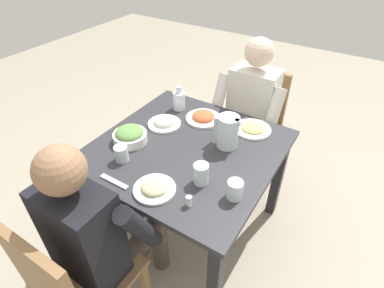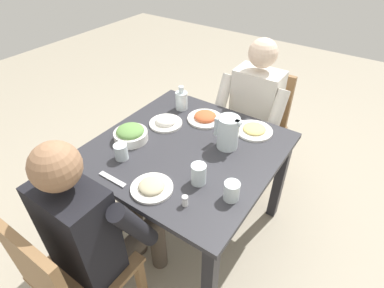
# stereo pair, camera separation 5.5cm
# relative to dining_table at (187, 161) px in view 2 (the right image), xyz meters

# --- Properties ---
(ground_plane) EXTENTS (8.00, 8.00, 0.00)m
(ground_plane) POSITION_rel_dining_table_xyz_m (0.00, 0.00, -0.61)
(ground_plane) COLOR #9E937F
(dining_table) EXTENTS (0.99, 0.99, 0.71)m
(dining_table) POSITION_rel_dining_table_xyz_m (0.00, 0.00, 0.00)
(dining_table) COLOR #2D2D33
(dining_table) RESTS_ON ground_plane
(chair_near) EXTENTS (0.40, 0.40, 0.85)m
(chair_near) POSITION_rel_dining_table_xyz_m (-0.10, -0.83, -0.13)
(chair_near) COLOR olive
(chair_near) RESTS_ON ground_plane
(chair_far) EXTENTS (0.40, 0.40, 0.85)m
(chair_far) POSITION_rel_dining_table_xyz_m (0.07, 0.83, -0.13)
(chair_far) COLOR olive
(chair_far) RESTS_ON ground_plane
(diner_near) EXTENTS (0.48, 0.53, 1.15)m
(diner_near) POSITION_rel_dining_table_xyz_m (-0.10, -0.62, 0.02)
(diner_near) COLOR silver
(diner_near) RESTS_ON ground_plane
(diner_far) EXTENTS (0.48, 0.53, 1.15)m
(diner_far) POSITION_rel_dining_table_xyz_m (0.07, 0.62, 0.02)
(diner_far) COLOR black
(diner_far) RESTS_ON ground_plane
(water_pitcher) EXTENTS (0.16, 0.12, 0.19)m
(water_pitcher) POSITION_rel_dining_table_xyz_m (-0.18, -0.13, 0.20)
(water_pitcher) COLOR silver
(water_pitcher) RESTS_ON dining_table
(salad_bowl) EXTENTS (0.19, 0.19, 0.09)m
(salad_bowl) POSITION_rel_dining_table_xyz_m (0.31, 0.13, 0.14)
(salad_bowl) COLOR white
(salad_bowl) RESTS_ON dining_table
(plate_yoghurt) EXTENTS (0.21, 0.21, 0.06)m
(plate_yoghurt) POSITION_rel_dining_table_xyz_m (0.24, -0.11, 0.12)
(plate_yoghurt) COLOR white
(plate_yoghurt) RESTS_ON dining_table
(plate_rice_curry) EXTENTS (0.23, 0.23, 0.05)m
(plate_rice_curry) POSITION_rel_dining_table_xyz_m (0.07, -0.30, 0.12)
(plate_rice_curry) COLOR white
(plate_rice_curry) RESTS_ON dining_table
(plate_beans) EXTENTS (0.21, 0.21, 0.04)m
(plate_beans) POSITION_rel_dining_table_xyz_m (-0.05, 0.36, 0.12)
(plate_beans) COLOR white
(plate_beans) RESTS_ON dining_table
(plate_fries) EXTENTS (0.22, 0.22, 0.04)m
(plate_fries) POSITION_rel_dining_table_xyz_m (-0.25, -0.35, 0.12)
(plate_fries) COLOR white
(plate_fries) RESTS_ON dining_table
(water_glass_near_right) EXTENTS (0.08, 0.08, 0.11)m
(water_glass_near_right) POSITION_rel_dining_table_xyz_m (-0.21, 0.20, 0.16)
(water_glass_near_right) COLOR silver
(water_glass_near_right) RESTS_ON dining_table
(water_glass_center) EXTENTS (0.08, 0.08, 0.10)m
(water_glass_center) POSITION_rel_dining_table_xyz_m (-0.39, 0.20, 0.15)
(water_glass_center) COLOR silver
(water_glass_center) RESTS_ON dining_table
(water_glass_by_pitcher) EXTENTS (0.07, 0.07, 0.09)m
(water_glass_by_pitcher) POSITION_rel_dining_table_xyz_m (0.23, 0.28, 0.15)
(water_glass_by_pitcher) COLOR silver
(water_glass_by_pitcher) RESTS_ON dining_table
(oil_carafe) EXTENTS (0.08, 0.08, 0.16)m
(oil_carafe) POSITION_rel_dining_table_xyz_m (0.27, -0.32, 0.16)
(oil_carafe) COLOR silver
(oil_carafe) RESTS_ON dining_table
(salt_shaker) EXTENTS (0.03, 0.03, 0.05)m
(salt_shaker) POSITION_rel_dining_table_xyz_m (-0.24, 0.35, 0.13)
(salt_shaker) COLOR white
(salt_shaker) RESTS_ON dining_table
(fork_near) EXTENTS (0.17, 0.03, 0.01)m
(fork_near) POSITION_rel_dining_table_xyz_m (0.15, 0.43, 0.11)
(fork_near) COLOR silver
(fork_near) RESTS_ON dining_table
(knife_near) EXTENTS (0.19, 0.03, 0.01)m
(knife_near) POSITION_rel_dining_table_xyz_m (-0.12, -0.41, 0.11)
(knife_near) COLOR silver
(knife_near) RESTS_ON dining_table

